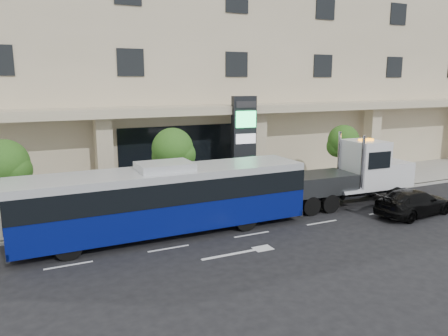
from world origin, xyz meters
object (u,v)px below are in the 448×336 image
(tow_truck, at_px, (353,175))
(black_sedan, at_px, (414,202))
(signage_pylon, at_px, (244,144))
(city_bus, at_px, (165,198))

(tow_truck, distance_m, black_sedan, 3.54)
(tow_truck, height_order, signage_pylon, signage_pylon)
(black_sedan, relative_size, signage_pylon, 0.81)
(tow_truck, xyz_separation_m, black_sedan, (1.46, -3.07, -0.99))
(black_sedan, bearing_deg, city_bus, 71.75)
(black_sedan, height_order, signage_pylon, signage_pylon)
(black_sedan, bearing_deg, tow_truck, 19.62)
(city_bus, relative_size, signage_pylon, 2.25)
(city_bus, bearing_deg, tow_truck, 1.19)
(city_bus, xyz_separation_m, black_sedan, (12.64, -2.79, -1.02))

